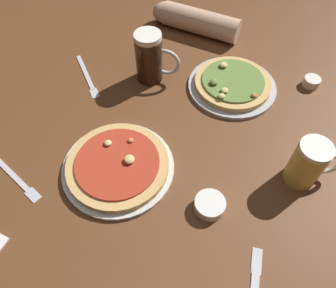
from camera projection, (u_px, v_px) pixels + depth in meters
name	position (u px, v px, depth m)	size (l,w,h in m)	color
ground_plane	(168.00, 151.00, 0.94)	(2.40, 2.40, 0.03)	brown
pizza_plate_near	(118.00, 166.00, 0.87)	(0.31, 0.31, 0.05)	silver
pizza_plate_far	(232.00, 84.00, 1.06)	(0.29, 0.29, 0.05)	#B2B2B7
beer_mug_amber	(150.00, 58.00, 1.03)	(0.15, 0.09, 0.17)	black
beer_mug_pale	(309.00, 164.00, 0.81)	(0.14, 0.08, 0.14)	gold
ramekin_sauce	(210.00, 205.00, 0.80)	(0.08, 0.08, 0.03)	white
ramekin_butter	(312.00, 82.00, 1.07)	(0.05, 0.05, 0.03)	silver
fork_left	(87.00, 76.00, 1.10)	(0.13, 0.21, 0.01)	silver
fork_spare	(17.00, 179.00, 0.86)	(0.18, 0.13, 0.01)	silver
diner_arm	(193.00, 20.00, 1.23)	(0.35, 0.18, 0.09)	tan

